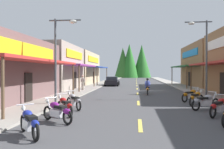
{
  "coord_description": "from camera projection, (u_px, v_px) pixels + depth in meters",
  "views": [
    {
      "loc": [
        -0.18,
        -1.15,
        2.19
      ],
      "look_at": [
        -3.09,
        28.49,
        1.8
      ],
      "focal_mm": 38.89,
      "sensor_mm": 36.0,
      "label": 1
    }
  ],
  "objects": [
    {
      "name": "storefront_right_far",
      "position": [
        221.0,
        65.0,
        34.33
      ],
      "size": [
        10.68,
        13.61,
        6.06
      ],
      "color": "olive",
      "rests_on": "ground"
    },
    {
      "name": "motorcycle_parked_right_6",
      "position": [
        191.0,
        95.0,
        17.47
      ],
      "size": [
        1.67,
        1.5,
        1.04
      ],
      "rotation": [
        0.0,
        0.0,
        0.73
      ],
      "color": "black",
      "rests_on": "ground"
    },
    {
      "name": "motorcycle_parked_right_5",
      "position": [
        196.0,
        98.0,
        15.62
      ],
      "size": [
        1.33,
        1.8,
        1.04
      ],
      "rotation": [
        0.0,
        0.0,
        0.95
      ],
      "color": "black",
      "rests_on": "ground"
    },
    {
      "name": "motorcycle_parked_left_3",
      "position": [
        74.0,
        101.0,
        14.01
      ],
      "size": [
        1.33,
        1.79,
        1.04
      ],
      "rotation": [
        0.0,
        0.0,
        2.2
      ],
      "color": "black",
      "rests_on": "ground"
    },
    {
      "name": "storefront_left_far",
      "position": [
        69.0,
        68.0,
        42.61
      ],
      "size": [
        10.49,
        13.95,
        5.39
      ],
      "color": "tan",
      "rests_on": "ground"
    },
    {
      "name": "motorcycle_parked_left_0",
      "position": [
        29.0,
        122.0,
        8.13
      ],
      "size": [
        1.43,
        1.72,
        1.04
      ],
      "rotation": [
        0.0,
        0.0,
        2.25
      ],
      "color": "black",
      "rests_on": "ground"
    },
    {
      "name": "motorcycle_parked_right_4",
      "position": [
        205.0,
        101.0,
        13.71
      ],
      "size": [
        1.89,
        1.18,
        1.04
      ],
      "rotation": [
        0.0,
        0.0,
        0.54
      ],
      "color": "black",
      "rests_on": "ground"
    },
    {
      "name": "parked_car_curbside",
      "position": [
        112.0,
        81.0,
        36.75
      ],
      "size": [
        2.1,
        4.32,
        1.4
      ],
      "rotation": [
        0.0,
        0.0,
        1.58
      ],
      "color": "black",
      "rests_on": "ground"
    },
    {
      "name": "streetlamp_right",
      "position": [
        202.0,
        48.0,
        18.97
      ],
      "size": [
        2.08,
        0.3,
        6.17
      ],
      "color": "#474C51",
      "rests_on": "ground"
    },
    {
      "name": "storefront_left_middle",
      "position": [
        51.0,
        67.0,
        29.45
      ],
      "size": [
        7.81,
        10.36,
        5.36
      ],
      "color": "gray",
      "rests_on": "ground"
    },
    {
      "name": "sidewalk_right",
      "position": [
        181.0,
        86.0,
        34.71
      ],
      "size": [
        2.57,
        98.65,
        0.12
      ],
      "primitive_type": "cube",
      "color": "#9E9991",
      "rests_on": "ground"
    },
    {
      "name": "pedestrian_waiting",
      "position": [
        83.0,
        82.0,
        26.86
      ],
      "size": [
        0.52,
        0.39,
        1.76
      ],
      "rotation": [
        0.0,
        0.0,
        4.27
      ],
      "color": "#B2A599",
      "rests_on": "ground"
    },
    {
      "name": "rider_cruising_lead",
      "position": [
        148.0,
        88.0,
        22.86
      ],
      "size": [
        0.6,
        2.14,
        1.57
      ],
      "rotation": [
        0.0,
        0.0,
        1.53
      ],
      "color": "black",
      "rests_on": "ground"
    },
    {
      "name": "ground",
      "position": [
        137.0,
        87.0,
        35.32
      ],
      "size": [
        9.87,
        98.65,
        0.1
      ],
      "primitive_type": "cube",
      "color": "#424244"
    },
    {
      "name": "centerline_dashes",
      "position": [
        137.0,
        85.0,
        38.66
      ],
      "size": [
        0.16,
        70.86,
        0.01
      ],
      "color": "#E0C64C",
      "rests_on": "ground"
    },
    {
      "name": "streetlamp_left",
      "position": [
        60.0,
        48.0,
        15.57
      ],
      "size": [
        2.08,
        0.3,
        5.57
      ],
      "color": "#474C51",
      "rests_on": "ground"
    },
    {
      "name": "treeline_backdrop",
      "position": [
        132.0,
        62.0,
        85.82
      ],
      "size": [
        13.12,
        10.75,
        11.76
      ],
      "color": "#2F6823",
      "rests_on": "ground"
    },
    {
      "name": "motorcycle_parked_left_1",
      "position": [
        57.0,
        111.0,
        10.38
      ],
      "size": [
        1.75,
        1.4,
        1.04
      ],
      "rotation": [
        0.0,
        0.0,
        2.48
      ],
      "color": "black",
      "rests_on": "ground"
    },
    {
      "name": "sidewalk_left",
      "position": [
        95.0,
        86.0,
        35.92
      ],
      "size": [
        2.57,
        98.65,
        0.12
      ],
      "primitive_type": "cube",
      "color": "gray",
      "rests_on": "ground"
    },
    {
      "name": "motorcycle_parked_left_2",
      "position": [
        65.0,
        105.0,
        12.07
      ],
      "size": [
        1.34,
        1.79,
        1.04
      ],
      "rotation": [
        0.0,
        0.0,
        2.2
      ],
      "color": "black",
      "rests_on": "ground"
    },
    {
      "name": "motorcycle_parked_right_3",
      "position": [
        220.0,
        106.0,
        11.76
      ],
      "size": [
        1.49,
        1.67,
        1.04
      ],
      "rotation": [
        0.0,
        0.0,
        0.85
      ],
      "color": "black",
      "rests_on": "ground"
    }
  ]
}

